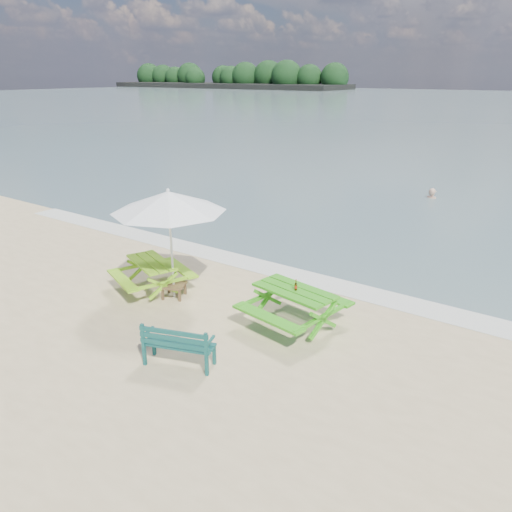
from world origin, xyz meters
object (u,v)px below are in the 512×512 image
Objects in this scene: picnic_table_right at (294,308)px; side_table at (174,290)px; patio_umbrella at (169,202)px; beer_bottle at (296,287)px; picnic_table_left at (152,276)px; swimmer at (430,208)px; park_bench at (179,352)px.

side_table is at bearing -171.93° from picnic_table_right.
patio_umbrella is (-3.09, -0.44, 1.95)m from picnic_table_right.
picnic_table_left is at bearing -173.79° from beer_bottle.
picnic_table_left is 1.01× the size of picnic_table_right.
picnic_table_right is at bearing 8.07° from side_table.
picnic_table_right is at bearing -85.16° from swimmer.
swimmer is (1.96, 13.78, -0.62)m from side_table.
picnic_table_left is 1.61× the size of park_bench.
beer_bottle is (0.96, 2.51, 0.66)m from park_bench.
picnic_table_left is at bearing 179.83° from patio_umbrella.
park_bench is 15.88m from swimmer.
patio_umbrella is (0.72, -0.00, 1.99)m from picnic_table_left.
patio_umbrella is at bearing -98.08° from swimmer.
park_bench reaches higher than picnic_table_left.
patio_umbrella is at bearing -0.17° from picnic_table_left.
park_bench is 0.80× the size of swimmer.
beer_bottle is at bearing 7.68° from patio_umbrella.
side_table is 2.18m from patio_umbrella.
picnic_table_right is 9.33× the size of beer_bottle.
beer_bottle is at bearing 68.97° from park_bench.
patio_umbrella reaches higher than park_bench.
picnic_table_right is 0.51m from beer_bottle.
picnic_table_left is at bearing 179.83° from side_table.
swimmer is at bearing 79.00° from picnic_table_left.
park_bench is 5.87× the size of beer_bottle.
side_table is 3.23m from beer_bottle.
park_bench is (2.88, -2.09, -0.11)m from picnic_table_left.
swimmer is at bearing 94.98° from beer_bottle.
picnic_table_right is at bearing 154.07° from beer_bottle.
beer_bottle is 13.48m from swimmer.
park_bench is at bearing -89.28° from swimmer.
picnic_table_right is 1.59× the size of park_bench.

